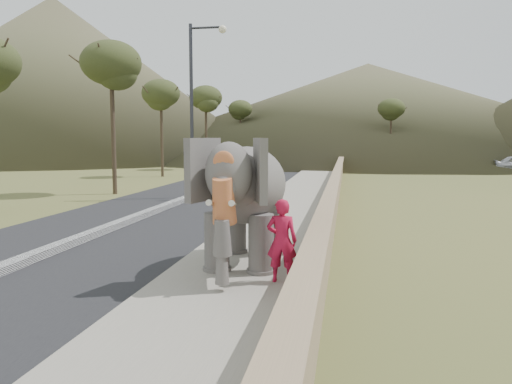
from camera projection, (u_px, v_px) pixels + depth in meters
ground at (236, 283)px, 9.92m from camera, size 160.00×160.00×0.00m
road at (171, 207)px, 20.59m from camera, size 7.00×120.00×0.03m
median at (171, 204)px, 20.58m from camera, size 0.35×120.00×0.22m
walkway at (291, 208)px, 19.69m from camera, size 3.00×120.00×0.15m
parapet at (334, 197)px, 19.34m from camera, size 0.30×120.00×1.10m
lamppost at (198, 93)px, 22.93m from camera, size 1.76×0.36×8.00m
signboard at (198, 164)px, 22.55m from camera, size 0.60×0.08×2.40m
hill_left at (56, 78)px, 69.27m from camera, size 60.00×60.00×22.00m
hill_far at (367, 110)px, 76.69m from camera, size 80.00×80.00×14.00m
elephant_and_man at (248, 202)px, 10.84m from camera, size 2.18×3.70×2.67m
motorcyclist at (259, 172)px, 29.94m from camera, size 2.25×1.76×1.97m
trees at (331, 127)px, 36.86m from camera, size 48.27×42.78×7.82m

